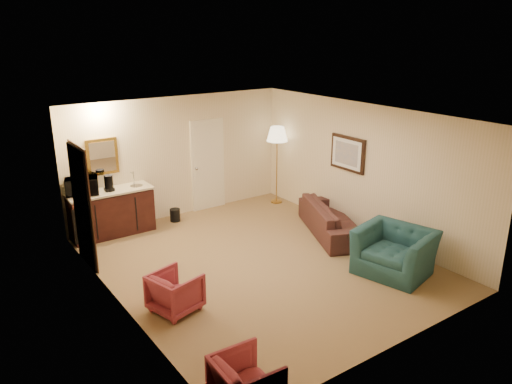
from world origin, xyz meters
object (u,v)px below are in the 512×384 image
sofa (333,214)px  teal_armchair (395,244)px  wetbar_cabinet (112,213)px  rose_chair_near (175,290)px  coffee_maker (109,183)px  rose_chair_far (246,381)px  floor_lamp (277,165)px  waste_bin (175,215)px  microwave (82,184)px  coffee_table (360,241)px

sofa → teal_armchair: teal_armchair is taller
wetbar_cabinet → teal_armchair: (3.30, -4.33, 0.06)m
rose_chair_near → coffee_maker: size_ratio=2.07×
wetbar_cabinet → coffee_maker: coffee_maker is taller
rose_chair_far → floor_lamp: bearing=-37.3°
waste_bin → microwave: microwave is taller
rose_chair_near → rose_chair_far: size_ratio=0.98×
wetbar_cabinet → coffee_table: 4.86m
wetbar_cabinet → microwave: 0.83m
teal_armchair → coffee_maker: (-3.31, 4.31, 0.56)m
wetbar_cabinet → rose_chair_far: (-0.50, -5.52, -0.13)m
sofa → coffee_maker: size_ratio=6.69×
rose_chair_near → waste_bin: rose_chair_near is taller
coffee_maker → teal_armchair: bearing=-39.4°
sofa → floor_lamp: (0.22, 2.16, 0.50)m
teal_armchair → rose_chair_near: (-3.55, 1.03, -0.19)m
rose_chair_near → coffee_table: 3.70m
coffee_maker → coffee_table: bearing=-31.4°
rose_chair_near → rose_chair_far: (-0.25, -2.22, 0.01)m
rose_chair_far → waste_bin: (1.83, 5.45, -0.20)m
wetbar_cabinet → floor_lamp: bearing=-5.0°
floor_lamp → waste_bin: 2.65m
wetbar_cabinet → coffee_table: (3.45, -3.42, -0.26)m
rose_chair_far → floor_lamp: 6.79m
rose_chair_far → waste_bin: rose_chair_far is taller
rose_chair_far → floor_lamp: floor_lamp is taller
sofa → coffee_maker: 4.45m
wetbar_cabinet → coffee_maker: 0.62m
rose_chair_far → waste_bin: size_ratio=2.46×
sofa → microwave: size_ratio=3.56×
rose_chair_near → coffee_maker: bearing=-19.4°
rose_chair_near → floor_lamp: 5.09m
coffee_table → floor_lamp: size_ratio=0.39×
sofa → coffee_maker: coffee_maker is taller
waste_bin → coffee_maker: 1.64m
waste_bin → rose_chair_near: bearing=-116.1°
wetbar_cabinet → rose_chair_near: wetbar_cabinet is taller
microwave → waste_bin: bearing=12.6°
wetbar_cabinet → coffee_maker: size_ratio=5.16×
wetbar_cabinet → rose_chair_near: bearing=-94.3°
teal_armchair → floor_lamp: 4.05m
sofa → rose_chair_near: sofa is taller
rose_chair_far → microwave: (0.00, 5.59, 0.79)m
rose_chair_near → waste_bin: 3.61m
teal_armchair → microwave: size_ratio=1.98×
waste_bin → coffee_table: bearing=-57.7°
sofa → floor_lamp: floor_lamp is taller
wetbar_cabinet → coffee_table: wetbar_cabinet is taller
waste_bin → coffee_maker: (-1.34, 0.05, 0.94)m
wetbar_cabinet → coffee_maker: bearing=-115.1°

